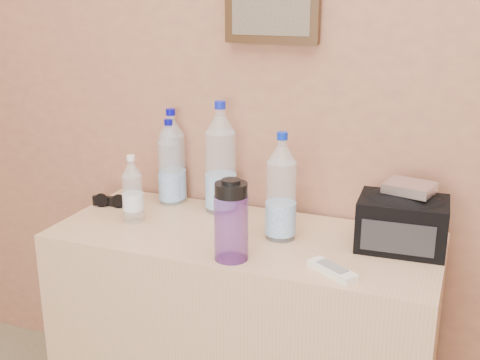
{
  "coord_description": "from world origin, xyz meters",
  "views": [
    {
      "loc": [
        0.39,
        0.17,
        1.43
      ],
      "look_at": [
        -0.22,
        1.71,
        0.91
      ],
      "focal_mm": 45.0,
      "sensor_mm": 36.0,
      "label": 1
    }
  ],
  "objects_px": {
    "foil_packet": "(410,188)",
    "ac_remote": "(332,270)",
    "pet_large_a": "(170,167)",
    "pet_small": "(133,193)",
    "pet_large_d": "(281,192)",
    "nalgene_bottle": "(231,220)",
    "pet_large_c": "(221,164)",
    "pet_large_b": "(172,161)",
    "toiletry_bag": "(402,220)",
    "sunglasses": "(111,201)",
    "dresser": "(243,339)"
  },
  "relations": [
    {
      "from": "pet_large_c",
      "to": "nalgene_bottle",
      "type": "distance_m",
      "value": 0.39
    },
    {
      "from": "pet_large_d",
      "to": "foil_packet",
      "type": "relative_size",
      "value": 2.52
    },
    {
      "from": "foil_packet",
      "to": "pet_small",
      "type": "bearing_deg",
      "value": -172.63
    },
    {
      "from": "pet_large_d",
      "to": "ac_remote",
      "type": "distance_m",
      "value": 0.3
    },
    {
      "from": "dresser",
      "to": "pet_large_c",
      "type": "xyz_separation_m",
      "value": [
        -0.14,
        0.16,
        0.53
      ]
    },
    {
      "from": "pet_small",
      "to": "nalgene_bottle",
      "type": "distance_m",
      "value": 0.42
    },
    {
      "from": "pet_large_c",
      "to": "toiletry_bag",
      "type": "bearing_deg",
      "value": -8.67
    },
    {
      "from": "dresser",
      "to": "nalgene_bottle",
      "type": "xyz_separation_m",
      "value": [
        0.03,
        -0.17,
        0.48
      ]
    },
    {
      "from": "ac_remote",
      "to": "foil_packet",
      "type": "bearing_deg",
      "value": 90.81
    },
    {
      "from": "pet_large_c",
      "to": "ac_remote",
      "type": "xyz_separation_m",
      "value": [
        0.46,
        -0.33,
        -0.15
      ]
    },
    {
      "from": "pet_large_c",
      "to": "foil_packet",
      "type": "bearing_deg",
      "value": -7.84
    },
    {
      "from": "ac_remote",
      "to": "pet_large_d",
      "type": "bearing_deg",
      "value": 170.81
    },
    {
      "from": "sunglasses",
      "to": "pet_large_a",
      "type": "bearing_deg",
      "value": 19.03
    },
    {
      "from": "ac_remote",
      "to": "nalgene_bottle",
      "type": "bearing_deg",
      "value": -145.21
    },
    {
      "from": "pet_large_b",
      "to": "pet_large_d",
      "type": "xyz_separation_m",
      "value": [
        0.45,
        -0.18,
        -0.0
      ]
    },
    {
      "from": "toiletry_bag",
      "to": "dresser",
      "type": "bearing_deg",
      "value": -173.83
    },
    {
      "from": "pet_large_c",
      "to": "sunglasses",
      "type": "xyz_separation_m",
      "value": [
        -0.37,
        -0.1,
        -0.15
      ]
    },
    {
      "from": "pet_large_a",
      "to": "pet_large_d",
      "type": "distance_m",
      "value": 0.48
    },
    {
      "from": "pet_large_c",
      "to": "pet_small",
      "type": "xyz_separation_m",
      "value": [
        -0.22,
        -0.19,
        -0.07
      ]
    },
    {
      "from": "sunglasses",
      "to": "pet_large_c",
      "type": "bearing_deg",
      "value": 1.95
    },
    {
      "from": "foil_packet",
      "to": "ac_remote",
      "type": "bearing_deg",
      "value": -122.07
    },
    {
      "from": "pet_large_b",
      "to": "sunglasses",
      "type": "bearing_deg",
      "value": -144.57
    },
    {
      "from": "pet_large_c",
      "to": "ac_remote",
      "type": "height_order",
      "value": "pet_large_c"
    },
    {
      "from": "pet_large_d",
      "to": "pet_small",
      "type": "bearing_deg",
      "value": -174.82
    },
    {
      "from": "nalgene_bottle",
      "to": "ac_remote",
      "type": "distance_m",
      "value": 0.3
    },
    {
      "from": "sunglasses",
      "to": "nalgene_bottle",
      "type": "bearing_deg",
      "value": -36.66
    },
    {
      "from": "dresser",
      "to": "foil_packet",
      "type": "relative_size",
      "value": 9.1
    },
    {
      "from": "pet_large_a",
      "to": "pet_large_c",
      "type": "bearing_deg",
      "value": -3.36
    },
    {
      "from": "pet_large_a",
      "to": "nalgene_bottle",
      "type": "xyz_separation_m",
      "value": [
        0.37,
        -0.35,
        -0.02
      ]
    },
    {
      "from": "dresser",
      "to": "pet_large_d",
      "type": "height_order",
      "value": "pet_large_d"
    },
    {
      "from": "pet_large_a",
      "to": "sunglasses",
      "type": "xyz_separation_m",
      "value": [
        -0.17,
        -0.11,
        -0.11
      ]
    },
    {
      "from": "pet_large_b",
      "to": "ac_remote",
      "type": "bearing_deg",
      "value": -28.8
    },
    {
      "from": "pet_large_c",
      "to": "ac_remote",
      "type": "relative_size",
      "value": 2.54
    },
    {
      "from": "sunglasses",
      "to": "pet_large_b",
      "type": "bearing_deg",
      "value": 22.88
    },
    {
      "from": "pet_large_b",
      "to": "foil_packet",
      "type": "distance_m",
      "value": 0.81
    },
    {
      "from": "pet_large_b",
      "to": "pet_large_c",
      "type": "relative_size",
      "value": 0.88
    },
    {
      "from": "dresser",
      "to": "pet_large_d",
      "type": "bearing_deg",
      "value": 8.45
    },
    {
      "from": "pet_small",
      "to": "nalgene_bottle",
      "type": "height_order",
      "value": "nalgene_bottle"
    },
    {
      "from": "pet_large_a",
      "to": "pet_small",
      "type": "height_order",
      "value": "pet_large_a"
    },
    {
      "from": "nalgene_bottle",
      "to": "pet_small",
      "type": "bearing_deg",
      "value": 159.65
    },
    {
      "from": "pet_small",
      "to": "toiletry_bag",
      "type": "relative_size",
      "value": 0.89
    },
    {
      "from": "pet_large_a",
      "to": "toiletry_bag",
      "type": "distance_m",
      "value": 0.8
    },
    {
      "from": "pet_large_a",
      "to": "pet_small",
      "type": "xyz_separation_m",
      "value": [
        -0.03,
        -0.2,
        -0.03
      ]
    },
    {
      "from": "pet_large_b",
      "to": "nalgene_bottle",
      "type": "bearing_deg",
      "value": -44.72
    },
    {
      "from": "dresser",
      "to": "pet_small",
      "type": "height_order",
      "value": "pet_small"
    },
    {
      "from": "dresser",
      "to": "pet_large_a",
      "type": "bearing_deg",
      "value": 152.51
    },
    {
      "from": "pet_large_a",
      "to": "dresser",
      "type": "bearing_deg",
      "value": -27.49
    },
    {
      "from": "dresser",
      "to": "toiletry_bag",
      "type": "height_order",
      "value": "toiletry_bag"
    },
    {
      "from": "dresser",
      "to": "ac_remote",
      "type": "distance_m",
      "value": 0.51
    },
    {
      "from": "pet_large_b",
      "to": "pet_small",
      "type": "height_order",
      "value": "pet_large_b"
    }
  ]
}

